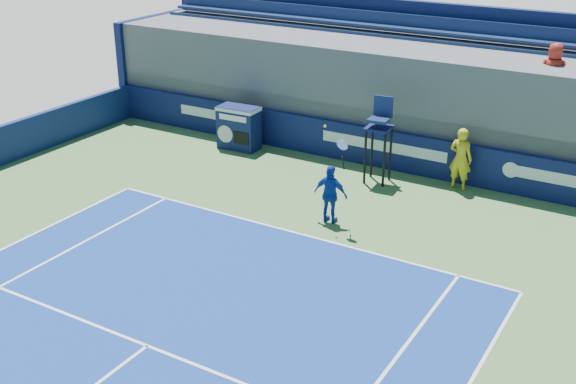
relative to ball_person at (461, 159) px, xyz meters
The scene contains 6 objects.
ball_person is the anchor object (origin of this frame).
back_hoarding 2.54m from the ball_person, behind, with size 20.40×0.21×1.20m.
match_clock 7.20m from the ball_person, behind, with size 1.35×0.79×1.40m.
umpire_chair 2.37m from the ball_person, 162.87° to the right, with size 0.76×0.76×2.48m.
tennis_player 4.32m from the ball_person, 118.55° to the right, with size 0.95×0.41×2.57m.
stadium_seating 3.63m from the ball_person, 134.99° to the left, with size 21.00×4.05×4.40m.
Camera 1 is at (7.96, -1.85, 7.89)m, focal length 45.00 mm.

